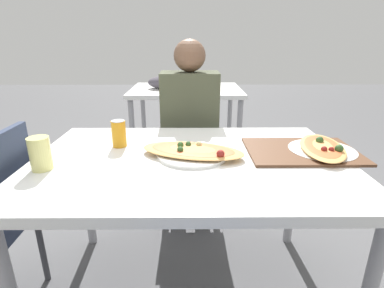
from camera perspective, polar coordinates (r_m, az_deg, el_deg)
dining_table at (r=1.30m, az=-0.25°, el=-5.33°), size 1.33×0.90×0.73m
chair_far_seated at (r=2.09m, az=-0.37°, el=-0.56°), size 0.40×0.40×0.86m
person_seated at (r=1.91m, az=-0.38°, el=4.19°), size 0.36×0.24×1.21m
pizza_main at (r=1.29m, az=0.27°, el=-1.44°), size 0.49×0.32×0.06m
soda_can at (r=1.43m, az=-13.62°, el=1.93°), size 0.07×0.07×0.12m
drink_glass at (r=1.28m, az=-26.81°, el=-1.63°), size 0.08×0.08×0.13m
serving_tray at (r=1.42m, az=20.25°, el=-1.25°), size 0.48×0.34×0.01m
pizza_second at (r=1.45m, az=23.69°, el=-0.77°), size 0.29×0.41×0.06m
background_table at (r=3.07m, az=-1.83°, el=9.56°), size 1.10×0.80×0.85m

